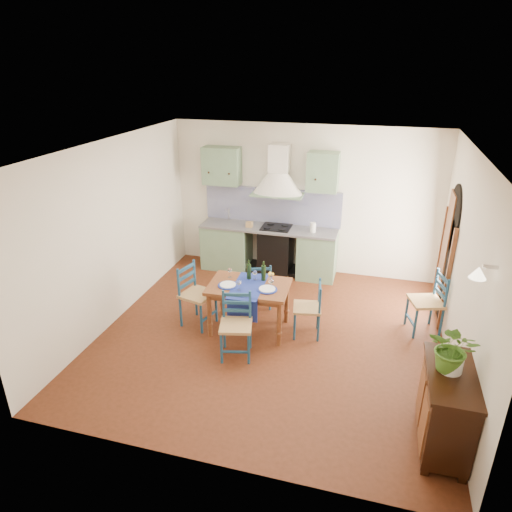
# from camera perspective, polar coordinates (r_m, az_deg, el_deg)

# --- Properties ---
(floor) EXTENTS (5.00, 5.00, 0.00)m
(floor) POSITION_cam_1_polar(r_m,az_deg,el_deg) (7.02, 1.90, -9.80)
(floor) COLOR #3F1D0D
(floor) RESTS_ON ground
(back_wall) EXTENTS (5.00, 0.96, 2.80)m
(back_wall) POSITION_cam_1_polar(r_m,az_deg,el_deg) (8.67, 2.60, 4.60)
(back_wall) COLOR silver
(back_wall) RESTS_ON ground
(right_wall) EXTENTS (0.26, 5.00, 2.80)m
(right_wall) POSITION_cam_1_polar(r_m,az_deg,el_deg) (6.59, 24.25, -1.11)
(right_wall) COLOR silver
(right_wall) RESTS_ON ground
(left_wall) EXTENTS (0.04, 5.00, 2.80)m
(left_wall) POSITION_cam_1_polar(r_m,az_deg,el_deg) (7.31, -17.36, 2.79)
(left_wall) COLOR silver
(left_wall) RESTS_ON ground
(ceiling) EXTENTS (5.00, 5.00, 0.01)m
(ceiling) POSITION_cam_1_polar(r_m,az_deg,el_deg) (5.96, 2.27, 13.38)
(ceiling) COLOR white
(ceiling) RESTS_ON back_wall
(dining_table) EXTENTS (1.22, 0.93, 1.07)m
(dining_table) POSITION_cam_1_polar(r_m,az_deg,el_deg) (6.82, -0.86, -4.32)
(dining_table) COLOR brown
(dining_table) RESTS_ON ground
(chair_near) EXTENTS (0.52, 0.52, 0.93)m
(chair_near) POSITION_cam_1_polar(r_m,az_deg,el_deg) (6.35, -2.50, -8.58)
(chair_near) COLOR navy
(chair_near) RESTS_ON ground
(chair_far) EXTENTS (0.48, 0.48, 0.81)m
(chair_far) POSITION_cam_1_polar(r_m,az_deg,el_deg) (7.55, 0.46, -3.53)
(chair_far) COLOR navy
(chair_far) RESTS_ON ground
(chair_left) EXTENTS (0.56, 0.56, 0.98)m
(chair_left) POSITION_cam_1_polar(r_m,az_deg,el_deg) (7.10, -7.52, -4.80)
(chair_left) COLOR navy
(chair_left) RESTS_ON ground
(chair_right) EXTENTS (0.47, 0.47, 0.87)m
(chair_right) POSITION_cam_1_polar(r_m,az_deg,el_deg) (6.84, 6.67, -6.51)
(chair_right) COLOR navy
(chair_right) RESTS_ON ground
(chair_spare) EXTENTS (0.56, 0.56, 0.97)m
(chair_spare) POSITION_cam_1_polar(r_m,az_deg,el_deg) (7.32, 20.72, -5.41)
(chair_spare) COLOR navy
(chair_spare) RESTS_ON ground
(sideboard) EXTENTS (0.50, 1.05, 0.94)m
(sideboard) POSITION_cam_1_polar(r_m,az_deg,el_deg) (5.38, 22.63, -17.00)
(sideboard) COLOR black
(sideboard) RESTS_ON ground
(potted_plant) EXTENTS (0.56, 0.52, 0.52)m
(potted_plant) POSITION_cam_1_polar(r_m,az_deg,el_deg) (5.03, 23.47, -10.59)
(potted_plant) COLOR #417321
(potted_plant) RESTS_ON sideboard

